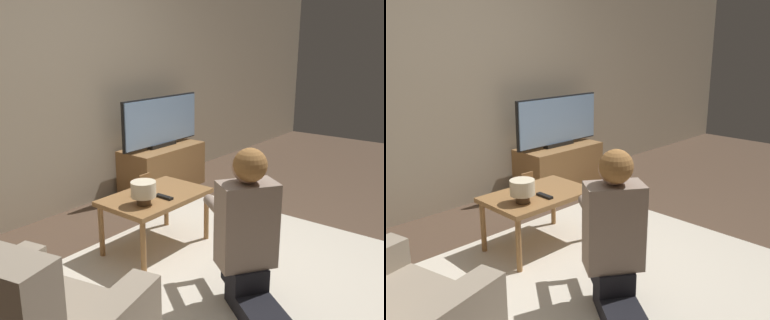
# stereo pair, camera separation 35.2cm
# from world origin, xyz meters

# --- Properties ---
(ground_plane) EXTENTS (10.00, 10.00, 0.00)m
(ground_plane) POSITION_xyz_m (0.00, 0.00, 0.00)
(ground_plane) COLOR brown
(wall_back) EXTENTS (10.00, 0.06, 2.60)m
(wall_back) POSITION_xyz_m (0.00, 1.93, 1.30)
(wall_back) COLOR tan
(wall_back) RESTS_ON ground_plane
(rug) EXTENTS (2.61, 2.20, 0.02)m
(rug) POSITION_xyz_m (0.00, 0.00, 0.01)
(rug) COLOR beige
(rug) RESTS_ON ground_plane
(tv_stand) EXTENTS (0.93, 0.45, 0.48)m
(tv_stand) POSITION_xyz_m (1.17, 1.62, 0.24)
(tv_stand) COLOR olive
(tv_stand) RESTS_ON ground_plane
(tv) EXTENTS (1.10, 0.08, 0.53)m
(tv) POSITION_xyz_m (1.17, 1.62, 0.75)
(tv) COLOR black
(tv) RESTS_ON tv_stand
(coffee_table) EXTENTS (0.80, 0.51, 0.45)m
(coffee_table) POSITION_xyz_m (0.09, 0.70, 0.40)
(coffee_table) COLOR olive
(coffee_table) RESTS_ON ground_plane
(person_kneeling) EXTENTS (0.67, 0.81, 0.98)m
(person_kneeling) POSITION_xyz_m (-0.11, -0.24, 0.50)
(person_kneeling) COLOR black
(person_kneeling) RESTS_ON rug
(picture_frame) EXTENTS (0.11, 0.01, 0.15)m
(picture_frame) POSITION_xyz_m (0.07, 0.79, 0.52)
(picture_frame) COLOR olive
(picture_frame) RESTS_ON coffee_table
(table_lamp) EXTENTS (0.18, 0.18, 0.17)m
(table_lamp) POSITION_xyz_m (-0.11, 0.62, 0.55)
(table_lamp) COLOR #4C3823
(table_lamp) RESTS_ON coffee_table
(remote) EXTENTS (0.04, 0.15, 0.02)m
(remote) POSITION_xyz_m (0.08, 0.59, 0.46)
(remote) COLOR black
(remote) RESTS_ON coffee_table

